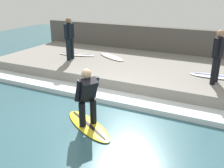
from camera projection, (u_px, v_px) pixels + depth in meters
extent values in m
plane|color=#335B66|center=(99.00, 118.00, 7.06)|extent=(28.00, 28.00, 0.00)
cube|color=gray|center=(147.00, 71.00, 10.18)|extent=(4.40, 12.13, 0.49)
cube|color=#544F49|center=(165.00, 45.00, 12.04)|extent=(0.50, 12.73, 1.60)
cube|color=silver|center=(118.00, 99.00, 8.06)|extent=(0.79, 11.52, 0.15)
ellipsoid|color=yellow|center=(88.00, 125.00, 6.60)|extent=(1.44, 1.91, 0.06)
ellipsoid|color=black|center=(88.00, 124.00, 6.59)|extent=(0.97, 1.55, 0.01)
cylinder|color=black|center=(82.00, 115.00, 6.41)|extent=(0.16, 0.16, 0.62)
cylinder|color=black|center=(93.00, 112.00, 6.56)|extent=(0.16, 0.16, 0.62)
cube|color=black|center=(87.00, 90.00, 6.27)|extent=(0.59, 0.62, 0.66)
sphere|color=tan|center=(86.00, 74.00, 6.12)|extent=(0.24, 0.24, 0.24)
cylinder|color=black|center=(78.00, 91.00, 6.14)|extent=(0.12, 0.23, 0.56)
cylinder|color=black|center=(95.00, 87.00, 6.37)|extent=(0.12, 0.23, 0.56)
cylinder|color=black|center=(217.00, 69.00, 8.14)|extent=(0.16, 0.16, 0.84)
cylinder|color=black|center=(214.00, 71.00, 7.92)|extent=(0.16, 0.16, 0.84)
cube|color=black|center=(219.00, 47.00, 7.78)|extent=(0.42, 0.30, 0.59)
sphere|color=#A87A5B|center=(221.00, 34.00, 7.64)|extent=(0.23, 0.23, 0.23)
cylinder|color=black|center=(221.00, 45.00, 7.93)|extent=(0.11, 0.11, 0.52)
cylinder|color=black|center=(217.00, 47.00, 7.60)|extent=(0.11, 0.11, 0.52)
ellipsoid|color=silver|center=(216.00, 76.00, 8.68)|extent=(0.61, 1.71, 0.06)
ellipsoid|color=navy|center=(216.00, 75.00, 8.67)|extent=(0.18, 1.55, 0.01)
cylinder|color=black|center=(72.00, 48.00, 10.81)|extent=(0.16, 0.16, 0.86)
cylinder|color=black|center=(68.00, 50.00, 10.54)|extent=(0.16, 0.16, 0.86)
cube|color=black|center=(69.00, 31.00, 10.42)|extent=(0.41, 0.27, 0.61)
sphere|color=#846047|center=(68.00, 21.00, 10.27)|extent=(0.23, 0.23, 0.23)
cylinder|color=black|center=(72.00, 29.00, 10.60)|extent=(0.11, 0.12, 0.54)
cylinder|color=black|center=(66.00, 31.00, 10.21)|extent=(0.11, 0.12, 0.54)
ellipsoid|color=beige|center=(76.00, 54.00, 11.48)|extent=(0.77, 1.69, 0.06)
ellipsoid|color=navy|center=(76.00, 54.00, 11.47)|extent=(0.34, 1.49, 0.01)
ellipsoid|color=beige|center=(111.00, 57.00, 11.12)|extent=(1.26, 1.66, 0.06)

